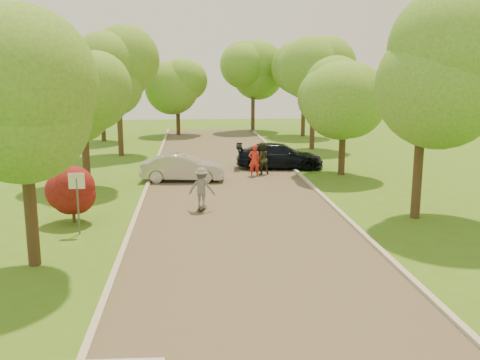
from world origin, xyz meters
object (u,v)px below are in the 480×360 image
object	(u,v)px
longboard	(202,208)
person_olive	(262,159)
street_sign	(77,190)
person_striped	(254,161)
skateboarder	(202,188)
silver_sedan	(183,168)
dark_sedan	(279,156)

from	to	relation	value
longboard	person_olive	distance (m)	8.34
street_sign	person_striped	distance (m)	12.40
longboard	skateboarder	distance (m)	0.86
silver_sedan	longboard	bearing A→B (deg)	-166.16
longboard	person_striped	bearing A→B (deg)	-98.66
silver_sedan	longboard	distance (m)	6.22
street_sign	dark_sedan	distance (m)	15.26
silver_sedan	longboard	world-z (taller)	silver_sedan
dark_sedan	person_olive	size ratio (longest dim) A/B	2.85
silver_sedan	person_striped	world-z (taller)	person_striped
street_sign	silver_sedan	size ratio (longest dim) A/B	0.51
dark_sedan	skateboarder	distance (m)	10.51
street_sign	longboard	xyz separation A→B (m)	(4.35, 2.85, -1.47)
silver_sedan	skateboarder	size ratio (longest dim) A/B	2.53
dark_sedan	person_olive	distance (m)	2.24
street_sign	skateboarder	bearing A→B (deg)	33.25
person_striped	person_olive	bearing A→B (deg)	-140.10
person_striped	person_olive	distance (m)	0.64
skateboarder	person_olive	world-z (taller)	skateboarder
silver_sedan	person_striped	xyz separation A→B (m)	(3.83, 0.99, 0.16)
silver_sedan	person_olive	bearing A→B (deg)	-65.75
dark_sedan	longboard	bearing A→B (deg)	158.94
street_sign	person_olive	distance (m)	13.02
dark_sedan	skateboarder	size ratio (longest dim) A/B	3.02
longboard	skateboarder	xyz separation A→B (m)	(0.00, 0.00, 0.86)
street_sign	longboard	bearing A→B (deg)	33.25
street_sign	longboard	size ratio (longest dim) A/B	2.43
street_sign	person_olive	world-z (taller)	street_sign
dark_sedan	person_olive	world-z (taller)	person_olive
longboard	person_olive	world-z (taller)	person_olive
street_sign	person_striped	world-z (taller)	street_sign
street_sign	dark_sedan	xyz separation A→B (m)	(9.10, 12.22, -0.83)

